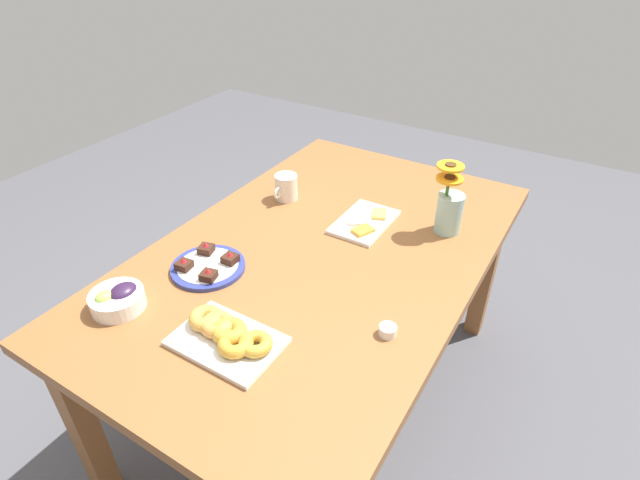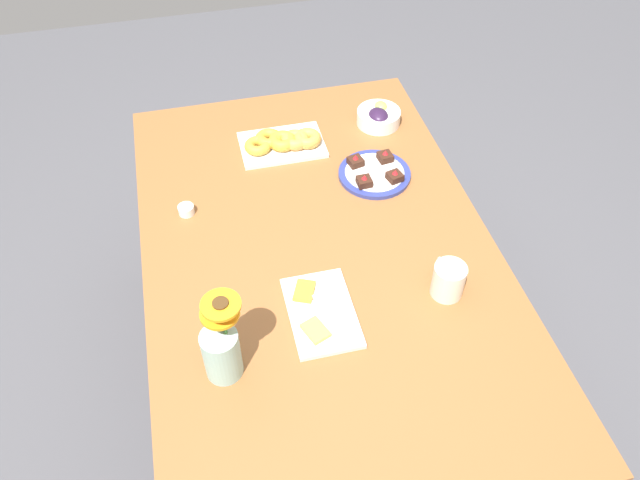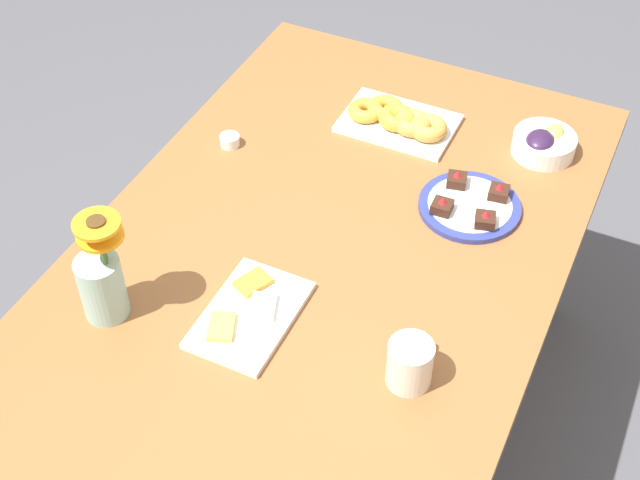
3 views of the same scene
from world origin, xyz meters
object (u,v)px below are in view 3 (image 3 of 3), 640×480
dessert_plate (470,205)px  flower_vase (102,281)px  jam_cup_honey (230,140)px  coffee_mug (410,363)px  dining_table (320,280)px  cheese_platter (249,313)px  croissant_platter (399,120)px  grape_bowl (544,143)px

dessert_plate → flower_vase: flower_vase is taller
dessert_plate → jam_cup_honey: bearing=93.1°
coffee_mug → dessert_plate: coffee_mug is taller
dining_table → coffee_mug: 0.40m
cheese_platter → jam_cup_honey: 0.55m
cheese_platter → jam_cup_honey: same height
croissant_platter → grape_bowl: bearing=-80.9°
grape_bowl → flower_vase: 1.09m
grape_bowl → dessert_plate: (-0.27, 0.09, -0.02)m
croissant_platter → jam_cup_honey: (-0.24, 0.35, -0.01)m
grape_bowl → cheese_platter: 0.85m
jam_cup_honey → flower_vase: 0.58m
dining_table → dessert_plate: size_ratio=6.90×
grape_bowl → croissant_platter: bearing=99.1°
jam_cup_honey → flower_vase: (-0.57, -0.04, 0.07)m
coffee_mug → croissant_platter: (0.71, 0.30, -0.03)m
coffee_mug → jam_cup_honey: bearing=54.2°
grape_bowl → flower_vase: size_ratio=0.59×
coffee_mug → cheese_platter: (0.01, 0.35, -0.04)m
dining_table → grape_bowl: grape_bowl is taller
coffee_mug → flower_vase: (-0.10, 0.61, 0.04)m
coffee_mug → croissant_platter: size_ratio=0.43×
dining_table → flower_vase: (-0.33, 0.32, 0.17)m
cheese_platter → jam_cup_honey: (0.46, 0.31, 0.01)m
dessert_plate → flower_vase: bearing=137.1°
croissant_platter → flower_vase: (-0.81, 0.30, 0.07)m
dining_table → jam_cup_honey: jam_cup_honey is taller
dining_table → flower_vase: flower_vase is taller
cheese_platter → flower_vase: size_ratio=1.02×
grape_bowl → coffee_mug: bearing=176.5°
coffee_mug → jam_cup_honey: (0.47, 0.65, -0.04)m
dining_table → croissant_platter: size_ratio=5.71×
jam_cup_honey → grape_bowl: bearing=-66.9°
jam_cup_honey → flower_vase: size_ratio=0.19×
jam_cup_honey → dessert_plate: size_ratio=0.21×
coffee_mug → dessert_plate: bearing=5.4°
dessert_plate → coffee_mug: bearing=-174.6°
dining_table → jam_cup_honey: size_ratio=33.33×
grape_bowl → cheese_platter: bearing=152.6°
dessert_plate → flower_vase: (-0.60, 0.56, 0.08)m
dining_table → coffee_mug: size_ratio=13.16×
grape_bowl → dessert_plate: bearing=160.4°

